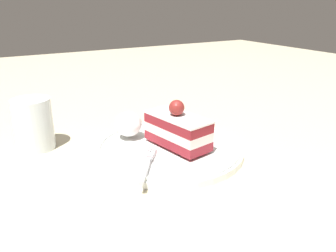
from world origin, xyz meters
TOP-DOWN VIEW (x-y plane):
  - ground_plane at (0.00, 0.00)m, footprint 2.40×2.40m
  - dessert_plate at (-0.01, 0.00)m, footprint 0.24×0.24m
  - cake_slice at (-0.00, -0.01)m, footprint 0.07×0.12m
  - whipped_cream_dollop at (-0.05, 0.06)m, footprint 0.05×0.05m
  - fork at (-0.07, -0.05)m, footprint 0.07×0.10m
  - drink_glass_far at (-0.20, 0.13)m, footprint 0.06×0.06m

SIDE VIEW (x-z plane):
  - ground_plane at x=0.00m, z-range 0.00..0.00m
  - dessert_plate at x=-0.01m, z-range 0.00..0.02m
  - fork at x=-0.07m, z-range 0.02..0.02m
  - whipped_cream_dollop at x=-0.05m, z-range 0.02..0.06m
  - drink_glass_far at x=-0.20m, z-range 0.00..0.08m
  - cake_slice at x=0.00m, z-range 0.01..0.08m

